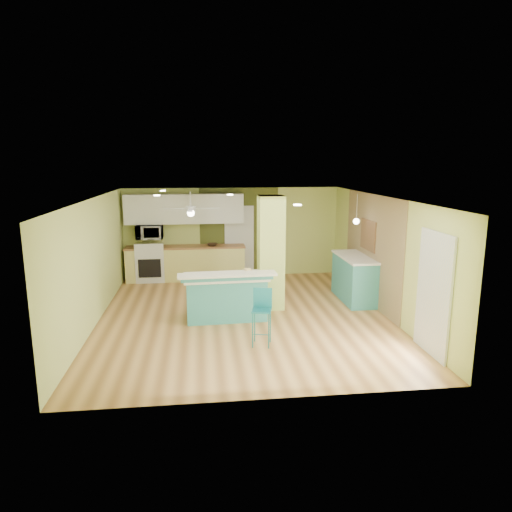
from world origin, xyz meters
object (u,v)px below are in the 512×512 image
Objects in this scene: side_counter at (355,278)px; fruit_bowl at (212,245)px; peninsula at (226,296)px; canister at (248,272)px; bar_stool at (262,307)px.

side_counter is 5.59× the size of fruit_bowl.
side_counter reaches higher than fruit_bowl.
peninsula is 0.68m from canister.
canister is at bearing -79.16° from fruit_bowl.
fruit_bowl is 3.39m from canister.
fruit_bowl is (-0.75, 4.69, 0.30)m from bar_stool.
peninsula is at bearing 125.18° from bar_stool.
bar_stool is 3.46× the size of fruit_bowl.
peninsula is at bearing 169.10° from canister.
canister reaches higher than bar_stool.
peninsula is 6.69× the size of fruit_bowl.
canister is (0.64, -3.33, 0.01)m from fruit_bowl.
canister is (-2.63, -0.99, 0.45)m from side_counter.
peninsula reaches higher than fruit_bowl.
fruit_bowl is at bearing 100.84° from canister.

